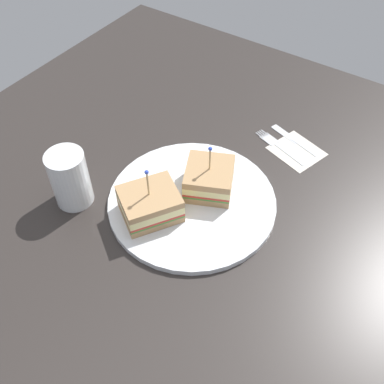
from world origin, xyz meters
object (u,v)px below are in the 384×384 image
Objects in this scene: knife at (292,138)px; sandwich_half_back at (209,179)px; plate at (192,202)px; fork at (275,143)px; napkin at (297,151)px; drink_glass at (70,180)px; sandwich_half_front at (150,204)px.

sandwich_half_back is at bearing -105.95° from knife.
fork is at bearing 77.18° from plate.
napkin is 4.59cm from fork.
napkin is at bearing 50.60° from drink_glass.
sandwich_half_front reaches higher than plate.
napkin is (13.81, 29.68, -3.57)cm from sandwich_half_front.
knife is at bearing 130.69° from napkin.
plate is 5.11cm from sandwich_half_back.
napkin is at bearing 65.60° from sandwich_half_back.
knife is (2.15, 3.31, 0.00)cm from fork.
plate is 23.16cm from fork.
sandwich_half_back reaches higher than napkin.
plate is 3.21× the size of napkin.
sandwich_half_back reaches higher than drink_glass.
sandwich_half_front is at bearing -114.96° from napkin.
drink_glass is 44.12cm from napkin.
sandwich_half_front is 34.60cm from knife.
sandwich_half_back is (5.13, 10.53, 0.01)cm from sandwich_half_front.
plate is 26.90cm from knife.
knife reaches higher than napkin.
sandwich_half_front reaches higher than fork.
drink_glass reaches higher than napkin.
plate reaches higher than napkin.
napkin is at bearing 67.22° from plate.
drink_glass is 40.98cm from fork.
knife is (6.28, 21.95, -3.48)cm from sandwich_half_back.
knife is at bearing 74.29° from plate.
drink_glass is at bearing -163.30° from sandwich_half_front.
sandwich_half_front is at bearing -115.97° from sandwich_half_back.
sandwich_half_front is 0.99× the size of fork.
plate is 2.40× the size of fork.
drink_glass reaches higher than knife.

